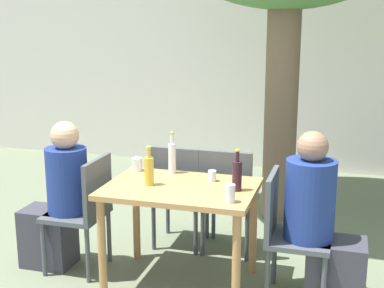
{
  "coord_description": "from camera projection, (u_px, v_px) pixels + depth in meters",
  "views": [
    {
      "loc": [
        1.13,
        -3.57,
        1.97
      ],
      "look_at": [
        0.0,
        0.3,
        1.02
      ],
      "focal_mm": 50.0,
      "sensor_mm": 36.0,
      "label": 1
    }
  ],
  "objects": [
    {
      "name": "cafe_building_wall",
      "position": [
        260.0,
        63.0,
        7.04
      ],
      "size": [
        10.0,
        0.08,
        2.8
      ],
      "color": "beige",
      "rests_on": "ground_plane"
    },
    {
      "name": "dining_table_front",
      "position": [
        181.0,
        200.0,
        3.94
      ],
      "size": [
        1.1,
        0.77,
        0.77
      ],
      "color": "#B27F4C",
      "rests_on": "ground_plane"
    },
    {
      "name": "wine_bottle_0",
      "position": [
        237.0,
        175.0,
        3.79
      ],
      "size": [
        0.07,
        0.07,
        0.3
      ],
      "color": "#331923",
      "rests_on": "dining_table_front"
    },
    {
      "name": "drinking_glass_1",
      "position": [
        212.0,
        176.0,
        4.03
      ],
      "size": [
        0.06,
        0.06,
        0.08
      ],
      "color": "silver",
      "rests_on": "dining_table_front"
    },
    {
      "name": "patio_chair_0",
      "position": [
        85.0,
        207.0,
        4.19
      ],
      "size": [
        0.44,
        0.44,
        0.93
      ],
      "rotation": [
        0.0,
        0.0,
        -1.57
      ],
      "color": "#474C51",
      "rests_on": "ground_plane"
    },
    {
      "name": "water_bottle_1",
      "position": [
        172.0,
        157.0,
        4.22
      ],
      "size": [
        0.06,
        0.06,
        0.33
      ],
      "color": "silver",
      "rests_on": "dining_table_front"
    },
    {
      "name": "patio_chair_2",
      "position": [
        178.0,
        190.0,
        4.61
      ],
      "size": [
        0.44,
        0.44,
        0.93
      ],
      "rotation": [
        0.0,
        0.0,
        3.14
      ],
      "color": "#474C51",
      "rests_on": "ground_plane"
    },
    {
      "name": "patio_chair_3",
      "position": [
        228.0,
        194.0,
        4.49
      ],
      "size": [
        0.44,
        0.44,
        0.93
      ],
      "rotation": [
        0.0,
        0.0,
        3.14
      ],
      "color": "#474C51",
      "rests_on": "ground_plane"
    },
    {
      "name": "drinking_glass_0",
      "position": [
        230.0,
        193.0,
        3.56
      ],
      "size": [
        0.07,
        0.07,
        0.12
      ],
      "color": "silver",
      "rests_on": "dining_table_front"
    },
    {
      "name": "oil_cruet_2",
      "position": [
        149.0,
        170.0,
        3.92
      ],
      "size": [
        0.07,
        0.07,
        0.29
      ],
      "color": "gold",
      "rests_on": "dining_table_front"
    },
    {
      "name": "person_seated_0",
      "position": [
        58.0,
        203.0,
        4.25
      ],
      "size": [
        0.56,
        0.32,
        1.21
      ],
      "rotation": [
        0.0,
        0.0,
        -1.57
      ],
      "color": "#383842",
      "rests_on": "ground_plane"
    },
    {
      "name": "person_seated_1",
      "position": [
        321.0,
        229.0,
        3.69
      ],
      "size": [
        0.57,
        0.35,
        1.24
      ],
      "rotation": [
        0.0,
        0.0,
        1.57
      ],
      "color": "#383842",
      "rests_on": "ground_plane"
    },
    {
      "name": "ground_plane",
      "position": [
        181.0,
        282.0,
        4.09
      ],
      "size": [
        30.0,
        30.0,
        0.0
      ],
      "primitive_type": "plane",
      "color": "#667056"
    },
    {
      "name": "drinking_glass_2",
      "position": [
        137.0,
        164.0,
        4.31
      ],
      "size": [
        0.08,
        0.08,
        0.11
      ],
      "color": "silver",
      "rests_on": "dining_table_front"
    },
    {
      "name": "patio_chair_1",
      "position": [
        287.0,
        228.0,
        3.76
      ],
      "size": [
        0.44,
        0.44,
        0.93
      ],
      "rotation": [
        0.0,
        0.0,
        1.57
      ],
      "color": "#474C51",
      "rests_on": "ground_plane"
    }
  ]
}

